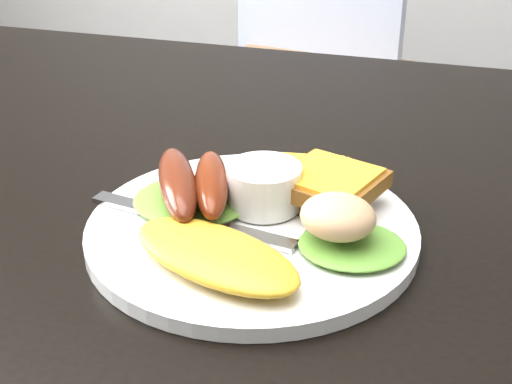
{
  "coord_description": "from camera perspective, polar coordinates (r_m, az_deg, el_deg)",
  "views": [
    {
      "loc": [
        0.23,
        -0.48,
        1.02
      ],
      "look_at": [
        0.1,
        -0.05,
        0.78
      ],
      "focal_mm": 50.0,
      "sensor_mm": 36.0,
      "label": 1
    }
  ],
  "objects": [
    {
      "name": "omelette",
      "position": [
        0.46,
        -3.26,
        -5.02
      ],
      "size": [
        0.14,
        0.1,
        0.02
      ],
      "primitive_type": "ellipsoid",
      "rotation": [
        0.0,
        0.0,
        -0.38
      ],
      "color": "yellow",
      "rests_on": "plate"
    },
    {
      "name": "fork",
      "position": [
        0.51,
        -5.27,
        -2.27
      ],
      "size": [
        0.16,
        0.04,
        0.0
      ],
      "primitive_type": "cube",
      "rotation": [
        0.0,
        0.0,
        -0.16
      ],
      "color": "#ADAFB7",
      "rests_on": "plate"
    },
    {
      "name": "lettuce_left",
      "position": [
        0.53,
        -5.04,
        -0.61
      ],
      "size": [
        0.11,
        0.1,
        0.01
      ],
      "primitive_type": "ellipsoid",
      "rotation": [
        0.0,
        0.0,
        0.21
      ],
      "color": "#56892A",
      "rests_on": "plate"
    },
    {
      "name": "sausage_a",
      "position": [
        0.52,
        -6.31,
        0.74
      ],
      "size": [
        0.08,
        0.11,
        0.03
      ],
      "primitive_type": "ellipsoid",
      "rotation": [
        0.0,
        0.0,
        0.48
      ],
      "color": "#5A2D14",
      "rests_on": "lettuce_left"
    },
    {
      "name": "dining_chair",
      "position": [
        1.74,
        3.44,
        8.59
      ],
      "size": [
        0.51,
        0.51,
        0.05
      ],
      "primitive_type": "cube",
      "rotation": [
        0.0,
        0.0,
        -0.16
      ],
      "color": "#AC7D54",
      "rests_on": "ground"
    },
    {
      "name": "sausage_b",
      "position": [
        0.52,
        -3.59,
        0.7
      ],
      "size": [
        0.06,
        0.1,
        0.02
      ],
      "primitive_type": "ellipsoid",
      "rotation": [
        0.0,
        0.0,
        0.36
      ],
      "color": "#681207",
      "rests_on": "lettuce_left"
    },
    {
      "name": "person",
      "position": [
        1.38,
        0.84,
        14.17
      ],
      "size": [
        0.56,
        0.43,
        1.39
      ],
      "primitive_type": "imported",
      "rotation": [
        0.0,
        0.0,
        3.35
      ],
      "color": "navy",
      "rests_on": "ground"
    },
    {
      "name": "lettuce_right",
      "position": [
        0.48,
        7.68,
        -4.26
      ],
      "size": [
        0.09,
        0.08,
        0.01
      ],
      "primitive_type": "ellipsoid",
      "rotation": [
        0.0,
        0.0,
        0.23
      ],
      "color": "olive",
      "rests_on": "plate"
    },
    {
      "name": "ramekin",
      "position": [
        0.52,
        0.62,
        0.45
      ],
      "size": [
        0.06,
        0.06,
        0.03
      ],
      "primitive_type": "cylinder",
      "rotation": [
        0.0,
        0.0,
        0.09
      ],
      "color": "white",
      "rests_on": "plate"
    },
    {
      "name": "toast_a",
      "position": [
        0.55,
        3.49,
        0.76
      ],
      "size": [
        0.09,
        0.09,
        0.01
      ],
      "primitive_type": "cube",
      "rotation": [
        0.0,
        0.0,
        0.16
      ],
      "color": "#995819",
      "rests_on": "plate"
    },
    {
      "name": "dining_table",
      "position": [
        0.61,
        -7.59,
        -0.97
      ],
      "size": [
        1.2,
        0.8,
        0.04
      ],
      "primitive_type": "cube",
      "color": "black",
      "rests_on": "ground"
    },
    {
      "name": "potato_salad",
      "position": [
        0.47,
        6.57,
        -1.97
      ],
      "size": [
        0.06,
        0.06,
        0.03
      ],
      "primitive_type": "ellipsoid",
      "rotation": [
        0.0,
        0.0,
        -0.3
      ],
      "color": "beige",
      "rests_on": "lettuce_right"
    },
    {
      "name": "toast_b",
      "position": [
        0.53,
        5.9,
        0.71
      ],
      "size": [
        0.09,
        0.09,
        0.01
      ],
      "primitive_type": "cube",
      "rotation": [
        0.0,
        0.0,
        -0.33
      ],
      "color": "brown",
      "rests_on": "toast_a"
    },
    {
      "name": "plate",
      "position": [
        0.51,
        -0.32,
        -3.07
      ],
      "size": [
        0.24,
        0.24,
        0.01
      ],
      "primitive_type": "cylinder",
      "color": "white",
      "rests_on": "dining_table"
    }
  ]
}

